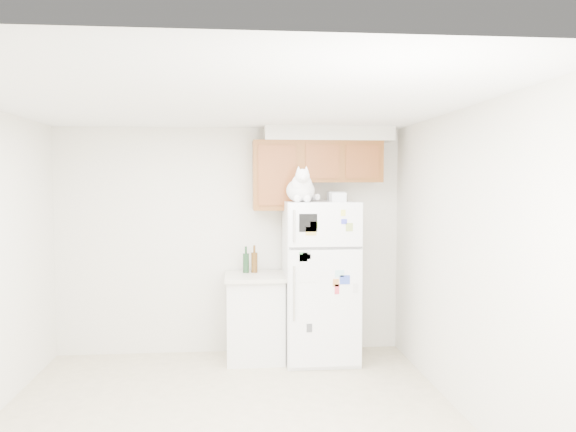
{
  "coord_description": "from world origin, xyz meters",
  "views": [
    {
      "loc": [
        0.06,
        -4.26,
        1.9
      ],
      "look_at": [
        0.61,
        1.55,
        1.55
      ],
      "focal_mm": 35.0,
      "sensor_mm": 36.0,
      "label": 1
    }
  ],
  "objects": [
    {
      "name": "storage_box_back",
      "position": [
        1.15,
        1.77,
        1.75
      ],
      "size": [
        0.19,
        0.14,
        0.1
      ],
      "primitive_type": "cube",
      "rotation": [
        0.0,
        0.0,
        0.07
      ],
      "color": "white",
      "rests_on": "refrigerator"
    },
    {
      "name": "storage_box_front",
      "position": [
        1.14,
        1.51,
        1.74
      ],
      "size": [
        0.17,
        0.15,
        0.09
      ],
      "primitive_type": "cube",
      "rotation": [
        0.0,
        0.0,
        -0.26
      ],
      "color": "white",
      "rests_on": "refrigerator"
    },
    {
      "name": "bottle_amber",
      "position": [
        0.26,
        1.81,
        1.07
      ],
      "size": [
        0.07,
        0.07,
        0.3
      ],
      "primitive_type": null,
      "color": "#593814",
      "rests_on": "base_counter"
    },
    {
      "name": "ground_plane",
      "position": [
        0.0,
        0.0,
        -0.01
      ],
      "size": [
        3.8,
        4.0,
        0.01
      ],
      "primitive_type": "cube",
      "color": "beige"
    },
    {
      "name": "room_shell",
      "position": [
        0.12,
        0.24,
        1.67
      ],
      "size": [
        3.84,
        4.04,
        2.52
      ],
      "color": "silver",
      "rests_on": "ground_plane"
    },
    {
      "name": "refrigerator",
      "position": [
        0.96,
        1.61,
        0.85
      ],
      "size": [
        0.76,
        0.78,
        1.7
      ],
      "color": "white",
      "rests_on": "ground_plane"
    },
    {
      "name": "cat",
      "position": [
        0.73,
        1.43,
        1.84
      ],
      "size": [
        0.36,
        0.52,
        0.37
      ],
      "color": "white",
      "rests_on": "refrigerator"
    },
    {
      "name": "bottle_green",
      "position": [
        0.17,
        1.8,
        1.06
      ],
      "size": [
        0.07,
        0.07,
        0.29
      ],
      "primitive_type": null,
      "color": "#19381E",
      "rests_on": "base_counter"
    },
    {
      "name": "base_counter",
      "position": [
        0.27,
        1.68,
        0.46
      ],
      "size": [
        0.64,
        0.64,
        0.92
      ],
      "color": "white",
      "rests_on": "ground_plane"
    }
  ]
}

